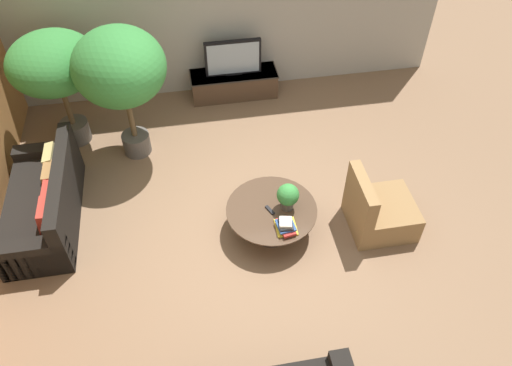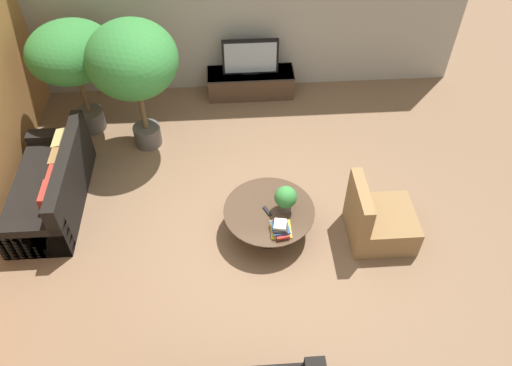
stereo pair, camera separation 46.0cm
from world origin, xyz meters
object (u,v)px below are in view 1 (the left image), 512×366
object	(u,v)px
armchair_wicker	(378,211)
potted_palm_tall	(54,66)
television	(233,58)
media_console	(234,84)
coffee_table	(271,215)
potted_palm_corner	(120,70)
potted_plant_tabletop	(288,196)
couch_by_wall	(46,203)

from	to	relation	value
armchair_wicker	potted_palm_tall	distance (m)	4.76
television	potted_palm_tall	size ratio (longest dim) A/B	0.52
media_console	potted_palm_tall	xyz separation A→B (m)	(-2.55, -0.72, 1.08)
coffee_table	armchair_wicker	distance (m)	1.36
coffee_table	media_console	bearing A→B (deg)	91.03
coffee_table	potted_palm_corner	distance (m)	2.74
television	potted_plant_tabletop	world-z (taller)	television
media_console	couch_by_wall	bearing A→B (deg)	-140.28
media_console	armchair_wicker	xyz separation A→B (m)	(1.41, -3.16, 0.05)
television	potted_plant_tabletop	bearing A→B (deg)	-85.20
couch_by_wall	potted_palm_corner	distance (m)	1.98
media_console	armchair_wicker	bearing A→B (deg)	-65.99
coffee_table	couch_by_wall	distance (m)	2.91
media_console	couch_by_wall	world-z (taller)	couch_by_wall
couch_by_wall	armchair_wicker	distance (m)	4.27
couch_by_wall	potted_palm_tall	size ratio (longest dim) A/B	1.07
potted_palm_tall	potted_palm_corner	distance (m)	1.02
coffee_table	potted_palm_corner	world-z (taller)	potted_palm_corner
couch_by_wall	armchair_wicker	world-z (taller)	armchair_wicker
media_console	potted_plant_tabletop	distance (m)	3.02
coffee_table	potted_plant_tabletop	world-z (taller)	potted_plant_tabletop
armchair_wicker	potted_palm_corner	bearing A→B (deg)	56.74
potted_palm_tall	armchair_wicker	bearing A→B (deg)	-31.60
media_console	television	distance (m)	0.50
potted_palm_corner	coffee_table	bearing A→B (deg)	-47.08
potted_palm_tall	media_console	bearing A→B (deg)	15.80
potted_palm_corner	potted_plant_tabletop	bearing A→B (deg)	-44.03
television	potted_plant_tabletop	distance (m)	2.99
media_console	potted_palm_tall	distance (m)	2.86
potted_plant_tabletop	media_console	bearing A→B (deg)	94.80
television	potted_plant_tabletop	size ratio (longest dim) A/B	2.45
media_console	television	bearing A→B (deg)	-90.00
potted_palm_tall	potted_plant_tabletop	bearing A→B (deg)	-38.92
armchair_wicker	potted_palm_tall	world-z (taller)	potted_palm_tall
coffee_table	potted_palm_tall	distance (m)	3.60
potted_plant_tabletop	potted_palm_tall	bearing A→B (deg)	141.08
armchair_wicker	potted_palm_corner	world-z (taller)	potted_palm_corner
coffee_table	couch_by_wall	xyz separation A→B (m)	(-2.83, 0.67, 0.02)
couch_by_wall	potted_plant_tabletop	xyz separation A→B (m)	(3.03, -0.68, 0.30)
television	potted_palm_corner	bearing A→B (deg)	-144.65
media_console	potted_palm_tall	world-z (taller)	potted_palm_tall
armchair_wicker	potted_plant_tabletop	size ratio (longest dim) A/B	2.32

